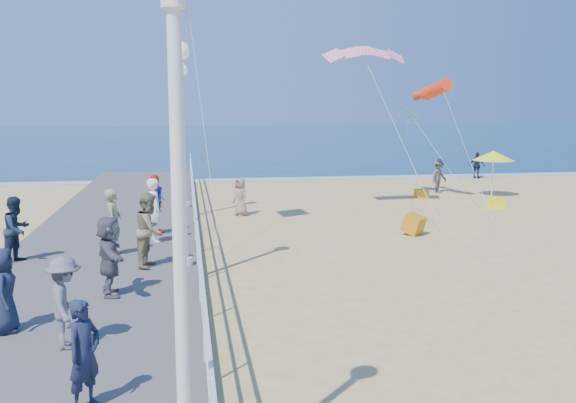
{
  "coord_description": "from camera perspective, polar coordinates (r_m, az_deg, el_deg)",
  "views": [
    {
      "loc": [
        -5.26,
        -15.38,
        4.31
      ],
      "look_at": [
        -2.5,
        2.0,
        1.6
      ],
      "focal_mm": 40.0,
      "sensor_mm": 36.0,
      "label": 1
    }
  ],
  "objects": [
    {
      "name": "beach_walker_b",
      "position": [
        38.41,
        16.46,
        3.09
      ],
      "size": [
        0.88,
        0.9,
        1.52
      ],
      "primitive_type": "imported",
      "rotation": [
        0.0,
        0.0,
        2.32
      ],
      "color": "#191A37",
      "rests_on": "ground"
    },
    {
      "name": "spectator_4",
      "position": [
        12.09,
        -24.01,
        -7.22
      ],
      "size": [
        0.6,
        0.8,
        1.48
      ],
      "primitive_type": "imported",
      "rotation": [
        0.0,
        0.0,
        1.75
      ],
      "color": "#1A243A",
      "rests_on": "boardwalk"
    },
    {
      "name": "spectator_6",
      "position": [
        17.2,
        -15.24,
        -1.77
      ],
      "size": [
        0.46,
        0.66,
        1.72
      ],
      "primitive_type": "imported",
      "rotation": [
        0.0,
        0.0,
        1.49
      ],
      "color": "gray",
      "rests_on": "boardwalk"
    },
    {
      "name": "beach_walker_c",
      "position": [
        24.75,
        -4.25,
        0.43
      ],
      "size": [
        0.77,
        0.86,
        1.48
      ],
      "primitive_type": "imported",
      "rotation": [
        0.0,
        0.0,
        -1.05
      ],
      "color": "gray",
      "rests_on": "ground"
    },
    {
      "name": "kite_parafoil",
      "position": [
        25.51,
        6.86,
        13.15
      ],
      "size": [
        3.22,
        0.94,
        0.65
      ],
      "primitive_type": null,
      "rotation": [
        0.44,
        0.0,
        0.0
      ],
      "color": "#F11C56"
    },
    {
      "name": "spectator_0",
      "position": [
        8.84,
        -17.67,
        -12.81
      ],
      "size": [
        0.58,
        0.63,
        1.45
      ],
      "primitive_type": "imported",
      "rotation": [
        0.0,
        0.0,
        0.99
      ],
      "color": "#1A2039",
      "rests_on": "boardwalk"
    },
    {
      "name": "surf_line",
      "position": [
        36.52,
        -0.68,
        2.03
      ],
      "size": [
        160.0,
        1.2,
        0.04
      ],
      "primitive_type": "cube",
      "color": "silver",
      "rests_on": "ground"
    },
    {
      "name": "lamp_post_mid",
      "position": [
        15.4,
        -9.4,
        6.22
      ],
      "size": [
        0.44,
        0.44,
        5.32
      ],
      "color": "white",
      "rests_on": "boardwalk"
    },
    {
      "name": "spectator_5",
      "position": [
        13.59,
        -15.57,
        -4.69
      ],
      "size": [
        0.73,
        1.6,
        1.66
      ],
      "primitive_type": "imported",
      "rotation": [
        0.0,
        0.0,
        1.73
      ],
      "color": "#5B5A5F",
      "rests_on": "boardwalk"
    },
    {
      "name": "beach_walker_a",
      "position": [
        31.8,
        13.28,
        2.22
      ],
      "size": [
        1.22,
        1.11,
        1.64
      ],
      "primitive_type": "imported",
      "rotation": [
        0.0,
        0.0,
        0.61
      ],
      "color": "#515256",
      "rests_on": "ground"
    },
    {
      "name": "beach_chair_right",
      "position": [
        27.88,
        18.07,
        -0.16
      ],
      "size": [
        0.55,
        0.55,
        0.4
      ],
      "primitive_type": "cube",
      "color": "#FFF21A",
      "rests_on": "ground"
    },
    {
      "name": "kite_diamond_green",
      "position": [
        30.24,
        10.57,
        8.02
      ],
      "size": [
        1.17,
        1.33,
        0.71
      ],
      "primitive_type": "cube",
      "rotation": [
        0.65,
        0.0,
        1.32
      ],
      "color": "#27B76D"
    },
    {
      "name": "toddler_held",
      "position": [
        18.61,
        -11.32,
        0.23
      ],
      "size": [
        0.34,
        0.4,
        0.71
      ],
      "primitive_type": "imported",
      "rotation": [
        0.0,
        0.0,
        1.8
      ],
      "color": "blue",
      "rests_on": "boardwalk"
    },
    {
      "name": "lamp_post_near",
      "position": [
        6.42,
        -9.79,
        2.81
      ],
      "size": [
        0.44,
        0.44,
        5.32
      ],
      "color": "white",
      "rests_on": "boardwalk"
    },
    {
      "name": "beach_chair_left",
      "position": [
        30.0,
        11.78,
        0.7
      ],
      "size": [
        0.55,
        0.55,
        0.4
      ],
      "primitive_type": "cube",
      "color": "#F3A819",
      "rests_on": "ground"
    },
    {
      "name": "beach_umbrella",
      "position": [
        31.02,
        17.8,
        3.9
      ],
      "size": [
        1.9,
        1.9,
        2.14
      ],
      "color": "white",
      "rests_on": "ground"
    },
    {
      "name": "spectator_3",
      "position": [
        19.61,
        -11.77,
        -0.26
      ],
      "size": [
        0.73,
        1.14,
        1.8
      ],
      "primitive_type": "imported",
      "rotation": [
        0.0,
        0.0,
        1.27
      ],
      "color": "red",
      "rests_on": "boardwalk"
    },
    {
      "name": "kite_windsock",
      "position": [
        28.65,
        13.03,
        9.67
      ],
      "size": [
        1.07,
        3.04,
        1.16
      ],
      "primitive_type": "cylinder",
      "rotation": [
        1.36,
        0.0,
        0.17
      ],
      "color": "#FC3315"
    },
    {
      "name": "ground",
      "position": [
        16.82,
        9.58,
        -6.22
      ],
      "size": [
        160.0,
        160.0,
        0.0
      ],
      "primitive_type": "plane",
      "color": "#D6B870",
      "rests_on": "ground"
    },
    {
      "name": "box_kite",
      "position": [
        21.49,
        11.11,
        -2.17
      ],
      "size": [
        0.88,
        0.89,
        0.74
      ],
      "primitive_type": "cube",
      "rotation": [
        0.31,
        0.0,
        0.73
      ],
      "color": "#CA4B0B",
      "rests_on": "ground"
    },
    {
      "name": "spectator_7",
      "position": [
        17.21,
        -22.97,
        -2.29
      ],
      "size": [
        0.92,
        0.99,
        1.64
      ],
      "primitive_type": "imported",
      "rotation": [
        0.0,
        0.0,
        1.1
      ],
      "color": "#1B283D",
      "rests_on": "boardwalk"
    },
    {
      "name": "ocean",
      "position": [
        80.67,
        -5.3,
        5.67
      ],
      "size": [
        160.0,
        90.0,
        0.05
      ],
      "primitive_type": "cube",
      "color": "navy",
      "rests_on": "ground"
    },
    {
      "name": "boardwalk",
      "position": [
        16.08,
        -16.82,
        -6.44
      ],
      "size": [
        5.0,
        44.0,
        0.4
      ],
      "primitive_type": "cube",
      "color": "#625E59",
      "rests_on": "ground"
    },
    {
      "name": "woman_holding_toddler",
      "position": [
        18.52,
        -11.77,
        -0.76
      ],
      "size": [
        0.58,
        0.75,
        1.82
      ],
      "primitive_type": "imported",
      "rotation": [
        0.0,
        0.0,
        1.8
      ],
      "color": "white",
      "rests_on": "boardwalk"
    },
    {
      "name": "railing",
      "position": [
        15.69,
        -8.09,
        -2.59
      ],
      "size": [
        0.05,
        42.0,
        0.55
      ],
      "color": "white",
      "rests_on": "boardwalk"
    },
    {
      "name": "lamp_post_far",
      "position": [
        24.39,
        -9.3,
        7.12
      ],
      "size": [
        0.44,
        0.44,
        5.32
      ],
      "color": "white",
      "rests_on": "boardwalk"
    },
    {
      "name": "spectator_1",
      "position": [
        15.76,
        -12.19,
        -2.47
      ],
      "size": [
        0.86,
        1.0,
        1.79
      ],
      "primitive_type": "imported",
      "rotation": [
        0.0,
        0.0,
        1.35
      ],
      "color": "#807759",
      "rests_on": "boardwalk"
    },
    {
      "name": "spectator_2",
      "position": [
        10.98,
        -19.24,
        -8.48
      ],
      "size": [
        0.73,
        1.06,
        1.5
      ],
      "primitive_type": "imported",
      "rotation": [
        0.0,
        0.0,
        1.76
      ],
      "color": "slate",
      "rests_on": "boardwalk"
    }
  ]
}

